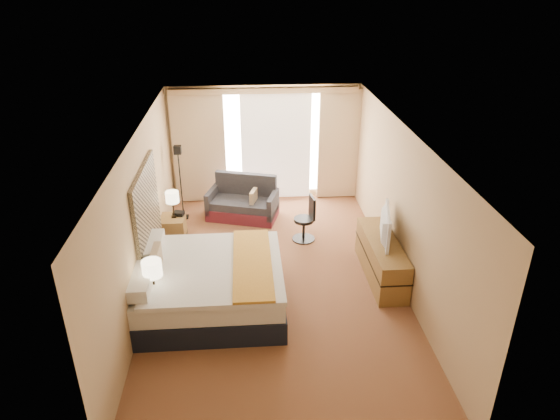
{
  "coord_description": "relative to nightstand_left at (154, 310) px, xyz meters",
  "views": [
    {
      "loc": [
        -0.45,
        -7.17,
        4.84
      ],
      "look_at": [
        0.11,
        0.4,
        1.14
      ],
      "focal_mm": 32.0,
      "sensor_mm": 36.0,
      "label": 1
    }
  ],
  "objects": [
    {
      "name": "television",
      "position": [
        3.65,
        1.09,
        0.7
      ],
      "size": [
        0.34,
        0.97,
        0.56
      ],
      "primitive_type": "imported",
      "rotation": [
        0.0,
        0.0,
        1.35
      ],
      "color": "black",
      "rests_on": "media_dresser"
    },
    {
      "name": "tissue_box",
      "position": [
        0.06,
        0.12,
        0.33
      ],
      "size": [
        0.16,
        0.16,
        0.12
      ],
      "primitive_type": "cube",
      "rotation": [
        0.0,
        0.0,
        -0.36
      ],
      "color": "#81A1C8",
      "rests_on": "nightstand_left"
    },
    {
      "name": "lamp_right",
      "position": [
        0.03,
        2.51,
        0.68
      ],
      "size": [
        0.25,
        0.25,
        0.53
      ],
      "color": "black",
      "rests_on": "nightstand_right"
    },
    {
      "name": "wall_right",
      "position": [
        3.97,
        1.05,
        1.02
      ],
      "size": [
        0.02,
        7.0,
        2.6
      ],
      "primitive_type": "cube",
      "color": "tan",
      "rests_on": "ground"
    },
    {
      "name": "telephone",
      "position": [
        0.11,
        2.58,
        0.31
      ],
      "size": [
        0.23,
        0.2,
        0.08
      ],
      "primitive_type": "cube",
      "rotation": [
        0.0,
        0.0,
        -0.26
      ],
      "color": "black",
      "rests_on": "nightstand_right"
    },
    {
      "name": "window",
      "position": [
        2.12,
        4.52,
        1.04
      ],
      "size": [
        2.3,
        0.02,
        2.3
      ],
      "primitive_type": "cube",
      "color": "silver",
      "rests_on": "wall_back"
    },
    {
      "name": "lamp_left",
      "position": [
        0.06,
        -0.05,
        0.74
      ],
      "size": [
        0.28,
        0.28,
        0.59
      ],
      "color": "black",
      "rests_on": "nightstand_left"
    },
    {
      "name": "wall_left",
      "position": [
        -0.23,
        1.05,
        1.02
      ],
      "size": [
        0.02,
        7.0,
        2.6
      ],
      "primitive_type": "cube",
      "color": "tan",
      "rests_on": "ground"
    },
    {
      "name": "loveseat",
      "position": [
        1.35,
        3.54,
        0.02
      ],
      "size": [
        1.6,
        1.15,
        0.9
      ],
      "rotation": [
        0.0,
        0.0,
        -0.29
      ],
      "color": "#5A1924",
      "rests_on": "floor"
    },
    {
      "name": "ceiling",
      "position": [
        1.87,
        1.05,
        2.33
      ],
      "size": [
        4.2,
        7.0,
        0.02
      ],
      "primitive_type": "cube",
      "color": "white",
      "rests_on": "wall_back"
    },
    {
      "name": "media_dresser",
      "position": [
        3.7,
        1.05,
        0.07
      ],
      "size": [
        0.5,
        1.8,
        0.7
      ],
      "primitive_type": "cube",
      "color": "olive",
      "rests_on": "floor"
    },
    {
      "name": "floor",
      "position": [
        1.87,
        1.05,
        -0.28
      ],
      "size": [
        4.2,
        7.0,
        0.02
      ],
      "primitive_type": "cube",
      "color": "#5A2219",
      "rests_on": "ground"
    },
    {
      "name": "wall_front",
      "position": [
        1.87,
        -2.45,
        1.02
      ],
      "size": [
        4.2,
        0.02,
        2.6
      ],
      "primitive_type": "cube",
      "color": "tan",
      "rests_on": "ground"
    },
    {
      "name": "desk_chair",
      "position": [
        2.57,
        2.45,
        0.13
      ],
      "size": [
        0.44,
        0.44,
        0.91
      ],
      "rotation": [
        0.0,
        0.0,
        0.14
      ],
      "color": "black",
      "rests_on": "floor"
    },
    {
      "name": "floor_lamp",
      "position": [
        0.07,
        3.59,
        0.86
      ],
      "size": [
        0.2,
        0.2,
        1.61
      ],
      "color": "black",
      "rests_on": "floor"
    },
    {
      "name": "curtains",
      "position": [
        1.87,
        4.44,
        1.13
      ],
      "size": [
        4.12,
        0.19,
        2.56
      ],
      "color": "#C6AD8C",
      "rests_on": "floor"
    },
    {
      "name": "nightstand_right",
      "position": [
        0.0,
        2.5,
        0.0
      ],
      "size": [
        0.45,
        0.52,
        0.55
      ],
      "primitive_type": "cube",
      "color": "olive",
      "rests_on": "floor"
    },
    {
      "name": "wall_back",
      "position": [
        1.87,
        4.55,
        1.02
      ],
      "size": [
        4.2,
        0.02,
        2.6
      ],
      "primitive_type": "cube",
      "color": "tan",
      "rests_on": "ground"
    },
    {
      "name": "headboard",
      "position": [
        -0.19,
        1.25,
        1.01
      ],
      "size": [
        0.06,
        1.85,
        1.5
      ],
      "primitive_type": "cube",
      "color": "black",
      "rests_on": "wall_left"
    },
    {
      "name": "bed",
      "position": [
        0.81,
        0.4,
        0.12
      ],
      "size": [
        2.23,
        2.04,
        1.08
      ],
      "color": "black",
      "rests_on": "floor"
    },
    {
      "name": "nightstand_left",
      "position": [
        0.0,
        0.0,
        0.0
      ],
      "size": [
        0.45,
        0.52,
        0.55
      ],
      "primitive_type": "cube",
      "color": "olive",
      "rests_on": "floor"
    }
  ]
}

